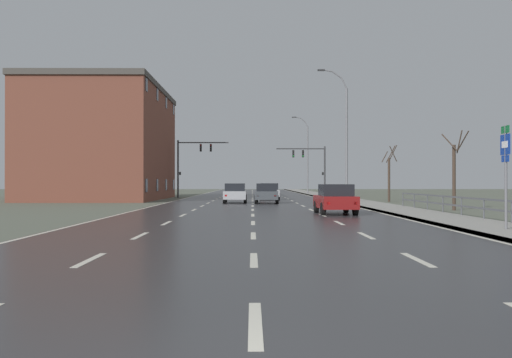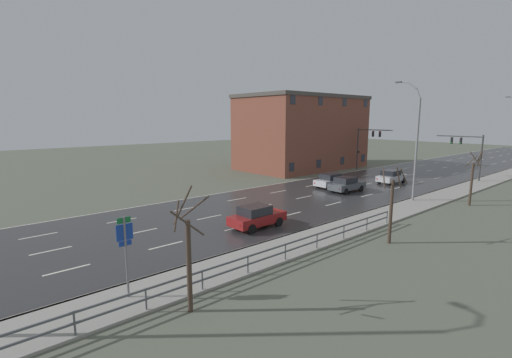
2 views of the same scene
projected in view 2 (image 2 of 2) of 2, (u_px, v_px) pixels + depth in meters
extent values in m
cube|color=#5B6051|center=(380.00, 182.00, 43.35)|extent=(160.00, 160.00, 0.12)
cube|color=#303033|center=(425.00, 172.00, 51.09)|extent=(14.00, 120.00, 0.02)
cube|color=beige|center=(39.00, 236.00, 23.22)|extent=(0.16, 2.20, 0.01)
cube|color=beige|center=(122.00, 220.00, 26.71)|extent=(0.16, 2.20, 0.01)
cube|color=beige|center=(186.00, 209.00, 30.19)|extent=(0.16, 2.20, 0.01)
cube|color=beige|center=(237.00, 199.00, 33.68)|extent=(0.16, 2.20, 0.01)
cube|color=beige|center=(278.00, 192.00, 37.17)|extent=(0.16, 2.20, 0.01)
cube|color=beige|center=(313.00, 185.00, 40.65)|extent=(0.16, 2.20, 0.01)
cube|color=beige|center=(341.00, 180.00, 44.14)|extent=(0.16, 2.20, 0.01)
cube|color=beige|center=(366.00, 176.00, 47.62)|extent=(0.16, 2.20, 0.01)
cube|color=beige|center=(387.00, 172.00, 51.11)|extent=(0.16, 2.20, 0.01)
cube|color=beige|center=(406.00, 168.00, 54.60)|extent=(0.16, 2.20, 0.01)
cube|color=beige|center=(422.00, 165.00, 58.08)|extent=(0.16, 2.20, 0.01)
cube|color=beige|center=(437.00, 163.00, 61.57)|extent=(0.16, 2.20, 0.01)
cube|color=beige|center=(449.00, 160.00, 65.05)|extent=(0.16, 2.20, 0.01)
cube|color=beige|center=(461.00, 158.00, 68.54)|extent=(0.16, 2.20, 0.01)
cube|color=beige|center=(472.00, 156.00, 72.03)|extent=(0.16, 2.20, 0.01)
cube|color=beige|center=(481.00, 154.00, 75.51)|extent=(0.16, 2.20, 0.01)
cube|color=beige|center=(490.00, 153.00, 79.00)|extent=(0.16, 2.20, 0.01)
cube|color=beige|center=(498.00, 151.00, 82.48)|extent=(0.16, 2.20, 0.01)
cube|color=beige|center=(505.00, 150.00, 85.97)|extent=(0.16, 2.20, 0.01)
cube|color=beige|center=(512.00, 149.00, 89.46)|extent=(0.16, 2.20, 0.01)
cube|color=beige|center=(51.00, 251.00, 20.61)|extent=(0.16, 2.20, 0.01)
cube|color=beige|center=(142.00, 232.00, 24.10)|extent=(0.16, 2.20, 0.01)
cube|color=beige|center=(209.00, 217.00, 27.58)|extent=(0.16, 2.20, 0.01)
cube|color=beige|center=(262.00, 206.00, 31.07)|extent=(0.16, 2.20, 0.01)
cube|color=beige|center=(304.00, 197.00, 34.56)|extent=(0.16, 2.20, 0.01)
cube|color=beige|center=(338.00, 190.00, 38.04)|extent=(0.16, 2.20, 0.01)
cube|color=beige|center=(367.00, 184.00, 41.53)|extent=(0.16, 2.20, 0.01)
cube|color=beige|center=(391.00, 179.00, 45.01)|extent=(0.16, 2.20, 0.01)
cube|color=beige|center=(411.00, 175.00, 48.50)|extent=(0.16, 2.20, 0.01)
cube|color=beige|center=(429.00, 171.00, 51.99)|extent=(0.16, 2.20, 0.01)
cube|color=beige|center=(445.00, 167.00, 55.47)|extent=(0.16, 2.20, 0.01)
cube|color=beige|center=(459.00, 165.00, 58.96)|extent=(0.16, 2.20, 0.01)
cube|color=beige|center=(471.00, 162.00, 62.45)|extent=(0.16, 2.20, 0.01)
cube|color=beige|center=(482.00, 160.00, 65.93)|extent=(0.16, 2.20, 0.01)
cube|color=beige|center=(492.00, 158.00, 69.42)|extent=(0.16, 2.20, 0.01)
cube|color=beige|center=(500.00, 156.00, 72.90)|extent=(0.16, 2.20, 0.01)
cube|color=beige|center=(509.00, 154.00, 76.39)|extent=(0.16, 2.20, 0.01)
cube|color=beige|center=(67.00, 270.00, 18.00)|extent=(0.16, 2.20, 0.01)
cube|color=beige|center=(166.00, 245.00, 21.49)|extent=(0.16, 2.20, 0.01)
cube|color=beige|center=(238.00, 228.00, 24.98)|extent=(0.16, 2.20, 0.01)
cube|color=beige|center=(291.00, 214.00, 28.46)|extent=(0.16, 2.20, 0.01)
cube|color=beige|center=(334.00, 204.00, 31.95)|extent=(0.16, 2.20, 0.01)
cube|color=beige|center=(367.00, 195.00, 35.43)|extent=(0.16, 2.20, 0.01)
cube|color=beige|center=(395.00, 188.00, 38.92)|extent=(0.16, 2.20, 0.01)
cube|color=beige|center=(418.00, 183.00, 42.41)|extent=(0.16, 2.20, 0.01)
cube|color=beige|center=(438.00, 178.00, 45.89)|extent=(0.16, 2.20, 0.01)
cube|color=beige|center=(455.00, 174.00, 49.38)|extent=(0.16, 2.20, 0.01)
cube|color=beige|center=(470.00, 170.00, 52.86)|extent=(0.16, 2.20, 0.01)
cube|color=beige|center=(483.00, 167.00, 56.35)|extent=(0.16, 2.20, 0.01)
cube|color=beige|center=(494.00, 164.00, 59.84)|extent=(0.16, 2.20, 0.01)
cube|color=beige|center=(504.00, 161.00, 63.32)|extent=(0.16, 2.20, 0.01)
cube|color=beige|center=(479.00, 178.00, 45.98)|extent=(0.16, 120.00, 0.01)
cube|color=beige|center=(381.00, 167.00, 56.19)|extent=(0.16, 120.00, 0.01)
cube|color=gray|center=(493.00, 179.00, 44.74)|extent=(3.00, 120.00, 0.12)
cube|color=slate|center=(481.00, 178.00, 45.80)|extent=(0.16, 120.00, 0.12)
cube|color=#515459|center=(226.00, 264.00, 16.46)|extent=(0.06, 28.33, 0.08)
cube|color=#515459|center=(226.00, 272.00, 16.53)|extent=(0.06, 28.33, 0.08)
cylinder|color=#515459|center=(75.00, 325.00, 12.38)|extent=(0.07, 0.07, 1.00)
cylinder|color=#515459|center=(146.00, 300.00, 14.04)|extent=(0.07, 0.07, 1.00)
cylinder|color=#515459|center=(202.00, 281.00, 15.70)|extent=(0.07, 0.07, 1.00)
cylinder|color=#515459|center=(248.00, 265.00, 17.37)|extent=(0.07, 0.07, 1.00)
cylinder|color=#515459|center=(285.00, 253.00, 19.03)|extent=(0.07, 0.07, 1.00)
cylinder|color=#515459|center=(317.00, 242.00, 20.69)|extent=(0.07, 0.07, 1.00)
cylinder|color=#515459|center=(344.00, 233.00, 22.35)|extent=(0.07, 0.07, 1.00)
cylinder|color=#515459|center=(367.00, 225.00, 24.02)|extent=(0.07, 0.07, 1.00)
cylinder|color=#515459|center=(387.00, 218.00, 25.68)|extent=(0.07, 0.07, 1.00)
cylinder|color=slate|center=(416.00, 151.00, 32.19)|extent=(0.20, 0.20, 9.25)
cylinder|color=slate|center=(418.00, 93.00, 31.50)|extent=(0.49, 0.11, 0.89)
cylinder|color=slate|center=(412.00, 86.00, 31.81)|extent=(0.82, 0.11, 0.62)
cylinder|color=slate|center=(404.00, 82.00, 32.38)|extent=(0.93, 0.11, 0.27)
cube|color=#333335|center=(399.00, 82.00, 32.71)|extent=(0.56, 0.24, 0.12)
cylinder|color=slate|center=(511.00, 97.00, 52.87)|extent=(0.85, 0.11, 0.25)
cube|color=#333335|center=(508.00, 97.00, 53.17)|extent=(0.56, 0.24, 0.12)
cylinder|color=slate|center=(126.00, 259.00, 14.82)|extent=(0.09, 0.09, 3.58)
cube|color=#146633|center=(124.00, 220.00, 14.57)|extent=(0.03, 0.56, 0.24)
cube|color=#143899|center=(125.00, 232.00, 14.65)|extent=(0.03, 0.68, 0.68)
cube|color=white|center=(124.00, 232.00, 14.66)|extent=(0.01, 0.44, 0.22)
cube|color=#143899|center=(125.00, 243.00, 14.73)|extent=(0.03, 0.52, 0.22)
cylinder|color=#38383A|center=(481.00, 159.00, 42.60)|extent=(0.18, 0.18, 5.57)
cylinder|color=#38383A|center=(459.00, 136.00, 44.15)|extent=(5.28, 0.12, 0.12)
cube|color=black|center=(461.00, 141.00, 44.05)|extent=(0.20, 0.28, 0.80)
sphere|color=#2D2D2D|center=(461.00, 139.00, 43.91)|extent=(0.14, 0.14, 0.14)
sphere|color=#2D2D2D|center=(460.00, 141.00, 43.95)|extent=(0.14, 0.14, 0.14)
sphere|color=green|center=(460.00, 143.00, 43.99)|extent=(0.14, 0.14, 0.14)
cube|color=black|center=(452.00, 140.00, 44.83)|extent=(0.20, 0.28, 0.80)
sphere|color=#2D2D2D|center=(451.00, 138.00, 44.69)|extent=(0.14, 0.14, 0.14)
sphere|color=#2D2D2D|center=(451.00, 141.00, 44.74)|extent=(0.14, 0.14, 0.14)
sphere|color=green|center=(451.00, 143.00, 44.78)|extent=(0.14, 0.14, 0.14)
cube|color=black|center=(479.00, 160.00, 42.77)|extent=(0.18, 0.12, 0.32)
cylinder|color=#38383A|center=(358.00, 149.00, 53.27)|extent=(0.18, 0.18, 6.12)
cylinder|color=#38383A|center=(375.00, 130.00, 50.81)|extent=(5.36, 0.12, 0.12)
cube|color=black|center=(373.00, 134.00, 51.10)|extent=(0.20, 0.28, 0.80)
sphere|color=red|center=(373.00, 132.00, 50.96)|extent=(0.14, 0.14, 0.14)
sphere|color=#2D2D2D|center=(372.00, 134.00, 51.01)|extent=(0.14, 0.14, 0.14)
sphere|color=#2D2D2D|center=(372.00, 136.00, 51.05)|extent=(0.14, 0.14, 0.14)
cube|color=black|center=(380.00, 134.00, 50.30)|extent=(0.20, 0.28, 0.80)
sphere|color=red|center=(379.00, 132.00, 50.16)|extent=(0.14, 0.14, 0.14)
sphere|color=#2D2D2D|center=(379.00, 134.00, 50.21)|extent=(0.14, 0.14, 0.14)
sphere|color=#2D2D2D|center=(379.00, 136.00, 50.25)|extent=(0.14, 0.14, 0.14)
cube|color=black|center=(359.00, 152.00, 53.16)|extent=(0.18, 0.12, 0.32)
cube|color=#B7B7BC|center=(331.00, 182.00, 39.39)|extent=(1.77, 4.11, 0.64)
cube|color=black|center=(330.00, 176.00, 39.12)|extent=(1.57, 2.00, 0.60)
cube|color=slate|center=(335.00, 176.00, 39.74)|extent=(1.40, 0.08, 0.51)
cylinder|color=black|center=(344.00, 184.00, 39.66)|extent=(0.22, 0.66, 0.66)
cylinder|color=black|center=(332.00, 182.00, 40.87)|extent=(0.22, 0.66, 0.66)
cylinder|color=black|center=(330.00, 187.00, 38.01)|extent=(0.22, 0.66, 0.66)
cylinder|color=black|center=(318.00, 185.00, 39.22)|extent=(0.22, 0.66, 0.66)
cube|color=red|center=(315.00, 183.00, 38.56)|extent=(0.16, 0.04, 0.14)
cube|color=red|center=(324.00, 185.00, 37.58)|extent=(0.16, 0.04, 0.14)
cube|color=#474C51|center=(347.00, 186.00, 37.08)|extent=(1.87, 4.15, 0.64)
cube|color=black|center=(346.00, 180.00, 36.82)|extent=(1.61, 2.04, 0.60)
cube|color=slate|center=(351.00, 179.00, 37.42)|extent=(1.41, 0.12, 0.51)
cylinder|color=black|center=(361.00, 188.00, 37.31)|extent=(0.24, 0.67, 0.66)
cylinder|color=black|center=(348.00, 186.00, 38.54)|extent=(0.24, 0.67, 0.66)
cylinder|color=black|center=(346.00, 192.00, 35.72)|extent=(0.24, 0.67, 0.66)
cylinder|color=black|center=(333.00, 189.00, 36.95)|extent=(0.24, 0.67, 0.66)
cube|color=red|center=(329.00, 187.00, 36.31)|extent=(0.16, 0.04, 0.14)
cube|color=red|center=(340.00, 189.00, 35.31)|extent=(0.16, 0.04, 0.14)
cube|color=#B7B7BC|center=(392.00, 178.00, 42.01)|extent=(1.77, 4.11, 0.64)
cube|color=black|center=(391.00, 173.00, 41.74)|extent=(1.57, 2.00, 0.60)
cube|color=slate|center=(395.00, 172.00, 42.36)|extent=(1.40, 0.08, 0.51)
cylinder|color=black|center=(403.00, 180.00, 42.28)|extent=(0.22, 0.66, 0.66)
cylinder|color=black|center=(391.00, 178.00, 43.48)|extent=(0.22, 0.66, 0.66)
cylinder|color=black|center=(392.00, 183.00, 40.63)|extent=(0.22, 0.66, 0.66)
cylinder|color=black|center=(379.00, 181.00, 41.84)|extent=(0.22, 0.66, 0.66)
cube|color=red|center=(377.00, 179.00, 41.18)|extent=(0.16, 0.04, 0.14)
cube|color=red|center=(388.00, 180.00, 40.20)|extent=(0.16, 0.04, 0.14)
cube|color=maroon|center=(257.00, 218.00, 25.01)|extent=(1.84, 4.13, 0.64)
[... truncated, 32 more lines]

